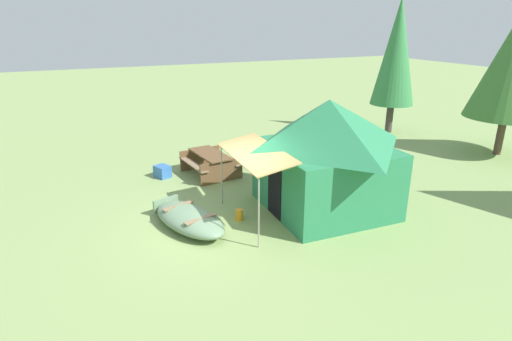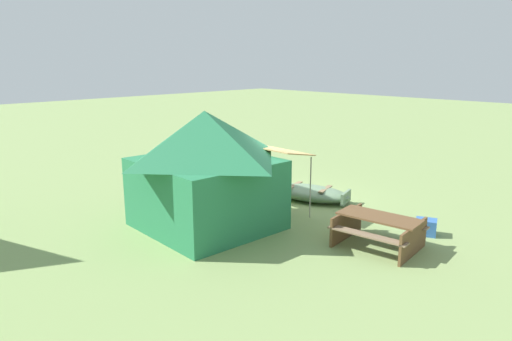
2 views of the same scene
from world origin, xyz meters
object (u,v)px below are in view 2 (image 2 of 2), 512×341
object	(u,v)px
beached_rowboat	(310,193)
picnic_table	(379,227)
canvas_cabin_tent	(206,168)
cooler_box	(426,227)
fuel_can	(278,203)

from	to	relation	value
beached_rowboat	picnic_table	world-z (taller)	picnic_table
canvas_cabin_tent	cooler_box	xyz separation A→B (m)	(-4.27, -3.45, -1.36)
beached_rowboat	cooler_box	distance (m)	3.83
canvas_cabin_tent	cooler_box	bearing A→B (deg)	-141.06
beached_rowboat	cooler_box	world-z (taller)	beached_rowboat
picnic_table	beached_rowboat	bearing A→B (deg)	-27.42
cooler_box	fuel_can	bearing A→B (deg)	14.60
beached_rowboat	canvas_cabin_tent	bearing A→B (deg)	83.17
canvas_cabin_tent	fuel_can	size ratio (longest dim) A/B	14.52
cooler_box	picnic_table	bearing A→B (deg)	74.02
canvas_cabin_tent	picnic_table	world-z (taller)	canvas_cabin_tent
beached_rowboat	canvas_cabin_tent	world-z (taller)	canvas_cabin_tent
picnic_table	canvas_cabin_tent	bearing A→B (deg)	26.73
beached_rowboat	fuel_can	bearing A→B (deg)	82.50
fuel_can	canvas_cabin_tent	bearing A→B (deg)	83.53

